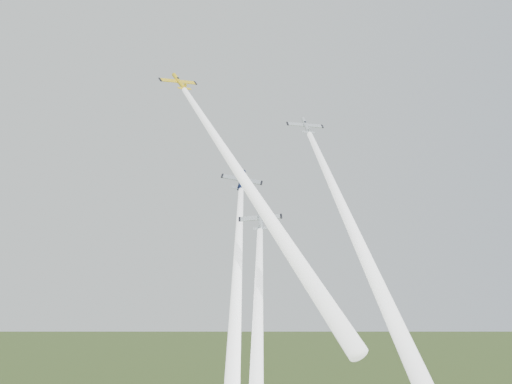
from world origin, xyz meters
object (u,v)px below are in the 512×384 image
(plane_yellow, at_px, (179,82))
(plane_navy, at_px, (242,180))
(plane_silver_right, at_px, (306,125))
(plane_silver_low, at_px, (260,219))

(plane_yellow, bearing_deg, plane_navy, -28.64)
(plane_yellow, height_order, plane_silver_right, plane_yellow)
(plane_silver_right, distance_m, plane_silver_low, 21.66)
(plane_navy, distance_m, plane_silver_low, 13.89)
(plane_yellow, relative_size, plane_navy, 0.98)
(plane_yellow, xyz_separation_m, plane_silver_low, (13.82, -11.97, -27.06))
(plane_yellow, relative_size, plane_silver_low, 1.03)
(plane_navy, xyz_separation_m, plane_silver_right, (11.48, -3.87, 9.86))
(plane_yellow, xyz_separation_m, plane_silver_right, (23.31, -4.87, -8.93))
(plane_navy, distance_m, plane_silver_right, 15.62)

